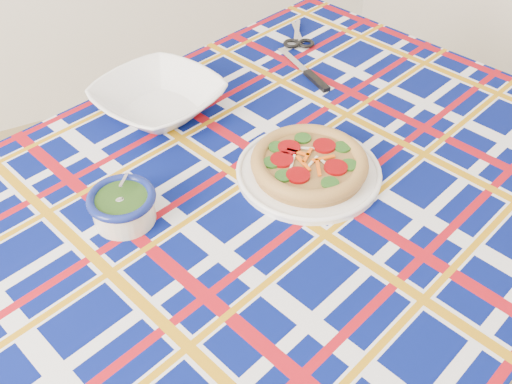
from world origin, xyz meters
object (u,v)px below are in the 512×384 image
main_focaccia_plate (309,163)px  serving_bowl (159,99)px  pesto_bowl (123,204)px  dining_table (236,244)px

main_focaccia_plate → serving_bowl: 0.41m
pesto_bowl → serving_bowl: 0.36m
dining_table → main_focaccia_plate: main_focaccia_plate is taller
main_focaccia_plate → pesto_bowl: (-0.38, 0.05, 0.01)m
main_focaccia_plate → serving_bowl: (-0.19, 0.36, 0.00)m
dining_table → pesto_bowl: size_ratio=15.05×
dining_table → main_focaccia_plate: bearing=-6.7°
pesto_bowl → serving_bowl: (0.19, 0.31, -0.00)m
dining_table → serving_bowl: 0.42m
main_focaccia_plate → pesto_bowl: 0.38m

